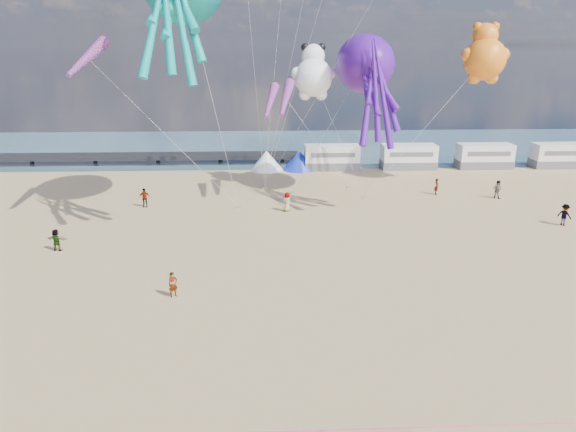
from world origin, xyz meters
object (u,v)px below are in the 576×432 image
Objects in this scene: beachgoer_2 at (565,215)px; motorhome_1 at (409,157)px; motorhome_2 at (484,156)px; beachgoer_3 at (144,198)px; tent_blue at (299,160)px; sandbag_e at (265,188)px; windsock_mid at (286,98)px; sandbag_c at (365,198)px; sandbag_d at (349,187)px; beachgoer_5 at (437,187)px; motorhome_3 at (559,155)px; kite_panda at (313,77)px; windsock_right at (270,101)px; beachgoer_4 at (56,240)px; tent_white at (266,160)px; motorhome_0 at (332,157)px; windsock_left at (87,58)px; kite_teddy_orange at (485,59)px; sandbag_b at (292,193)px; kite_octopus_purple at (365,64)px; standing_person at (173,285)px; sandbag_a at (239,207)px; beachgoer_1 at (497,189)px.

motorhome_1 is at bearing -15.57° from beachgoer_2.
motorhome_1 is 9.50m from motorhome_2.
motorhome_1 is 32.53m from beachgoer_3.
sandbag_e is at bearing -115.89° from tent_blue.
sandbag_c is at bearing 10.04° from windsock_mid.
beachgoer_5 is at bearing -18.32° from sandbag_d.
motorhome_3 is 50.21m from beachgoer_3.
kite_panda is 1.28× the size of windsock_right.
beachgoer_2 is 20.65m from sandbag_d.
beachgoer_4 is 35.69m from beachgoer_5.
motorhome_3 is at bearing 0.00° from tent_white.
motorhome_0 is 31.04m from windsock_left.
motorhome_2 is at bearing 17.34° from beachgoer_3.
sandbag_b is at bearing -158.80° from kite_teddy_orange.
motorhome_0 is 3.91× the size of beachgoer_4.
kite_octopus_purple is at bearing -147.15° from motorhome_2.
beachgoer_3 is (-48.00, -14.73, -0.59)m from motorhome_3.
standing_person is (-5.65, -33.19, -0.41)m from tent_white.
tent_blue is 2.37× the size of beachgoer_5.
tent_blue is at bearing 118.64° from sandbag_d.
kite_panda reaches higher than motorhome_3.
sandbag_b is 23.47m from kite_teddy_orange.
sandbag_a is at bearing -140.31° from windsock_right.
beachgoer_1 is at bearing 2.26° from standing_person.
motorhome_3 is 3.62× the size of beachgoer_3.
motorhome_3 is 29.69m from sandbag_c.
kite_octopus_purple is at bearing 91.22° from beachgoer_5.
kite_panda is (-18.22, 3.80, 10.61)m from beachgoer_1.
windsock_mid is at bearing 36.98° from standing_person.
standing_person is 17.97m from sandbag_a.
windsock_left is (-22.98, -9.23, 13.48)m from sandbag_d.
tent_blue reaches higher than sandbag_e.
motorhome_1 is 1.31× the size of windsock_right.
sandbag_a is (-20.13, -15.49, -1.39)m from motorhome_1.
tent_white is 0.33× the size of kite_octopus_purple.
beachgoer_1 is 25.74m from sandbag_a.
beachgoer_5 is at bearing 10.38° from standing_person.
sandbag_d is 12.12m from kite_panda.
sandbag_e is (-9.98, 4.18, 0.00)m from sandbag_c.
kite_teddy_orange reaches higher than motorhome_1.
windsock_right reaches higher than sandbag_e.
beachgoer_1 is 13.25m from sandbag_c.
sandbag_d is at bearing -135.67° from beachgoer_4.
sandbag_c is at bearing 20.11° from standing_person.
sandbag_d is (20.32, 5.89, -0.80)m from beachgoer_3.
motorhome_2 is 29.32m from windsock_mid.
motorhome_1 is 1.00× the size of motorhome_2.
windsock_left is (-39.36, 3.33, 12.66)m from beachgoer_2.
motorhome_3 is at bearing 21.60° from sandbag_a.
motorhome_1 is 15.06m from sandbag_c.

